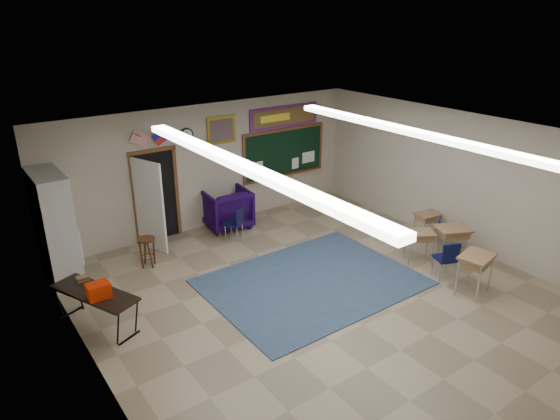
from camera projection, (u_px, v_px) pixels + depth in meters
floor at (331, 304)px, 9.11m from camera, size 9.00×9.00×0.00m
back_wall at (209, 167)px, 11.94m from camera, size 8.00×0.04×3.00m
left_wall at (100, 303)px, 6.38m from camera, size 0.04×9.00×3.00m
right_wall at (474, 184)px, 10.72m from camera, size 0.04×9.00×3.00m
ceiling at (338, 143)px, 7.99m from camera, size 8.00×9.00×0.04m
area_rug at (312, 282)px, 9.82m from camera, size 4.00×3.00×0.02m
fluorescent_strips at (338, 147)px, 8.01m from camera, size 3.86×6.00×0.10m
doorway at (154, 198)px, 11.18m from camera, size 1.10×0.89×2.16m
chalkboard at (284, 154)px, 13.11m from camera, size 2.55×0.14×1.30m
bulletin_board at (284, 117)px, 12.75m from camera, size 2.10×0.05×0.55m
framed_art_print at (221, 130)px, 11.78m from camera, size 0.75×0.05×0.65m
wall_clock at (187, 135)px, 11.30m from camera, size 0.32×0.05×0.32m
wall_flags at (151, 135)px, 10.77m from camera, size 1.16×0.06×0.70m
storage_cabinet at (55, 228)px, 9.59m from camera, size 0.59×1.25×2.20m
wingback_armchair at (226, 208)px, 12.17m from camera, size 1.13×1.16×0.97m
student_chair_reading at (234, 224)px, 11.52m from camera, size 0.54×0.54×0.78m
student_chair_desk_a at (445, 259)px, 9.85m from camera, size 0.53×0.53×0.82m
student_chair_desk_b at (446, 235)px, 11.03m from camera, size 0.51×0.51×0.73m
student_desk_front_left at (419, 245)px, 10.49m from camera, size 0.72×0.68×0.70m
student_desk_front_right at (427, 225)px, 11.52m from camera, size 0.60×0.48×0.66m
student_desk_back_left at (474, 272)px, 9.28m from camera, size 0.76×0.63×0.81m
student_desk_back_right at (451, 243)px, 10.42m from camera, size 0.83×0.74×0.81m
folding_table at (97, 307)px, 8.34m from camera, size 1.13×1.69×0.92m
wooden_stool at (148, 252)px, 10.33m from camera, size 0.36×0.36×0.64m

